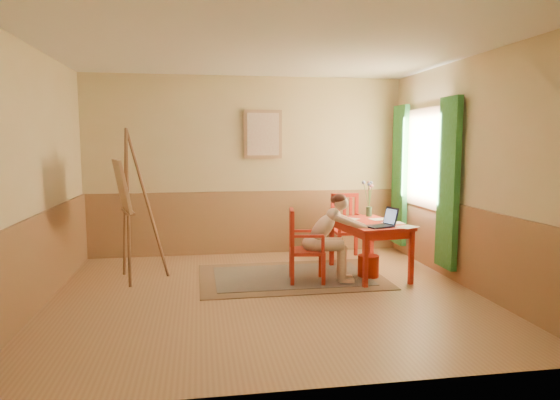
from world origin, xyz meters
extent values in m
cube|color=tan|center=(0.00, 0.00, -0.01)|extent=(5.00, 4.50, 0.02)
cube|color=white|center=(0.00, 0.00, 2.81)|extent=(5.00, 4.50, 0.02)
cube|color=#D7BD83|center=(0.00, 2.26, 1.40)|extent=(5.00, 0.02, 2.80)
cube|color=#D7BD83|center=(0.00, -2.26, 1.40)|extent=(5.00, 0.02, 2.80)
cube|color=#D7BD83|center=(-2.51, 0.00, 1.40)|extent=(0.02, 4.50, 2.80)
cube|color=#D7BD83|center=(2.51, 0.00, 1.40)|extent=(0.02, 4.50, 2.80)
cube|color=#9C734D|center=(0.00, 2.23, 0.50)|extent=(5.00, 0.04, 1.00)
cube|color=#9C734D|center=(-2.48, 0.00, 0.50)|extent=(0.04, 4.50, 1.00)
cube|color=#9C734D|center=(2.48, 0.00, 0.50)|extent=(0.04, 4.50, 1.00)
cube|color=white|center=(2.47, 1.10, 1.55)|extent=(0.02, 1.00, 1.30)
cube|color=#AA8158|center=(2.45, 1.10, 1.55)|extent=(0.03, 1.12, 1.42)
cube|color=#399351|center=(2.40, 0.32, 1.25)|extent=(0.08, 0.45, 2.20)
cube|color=#399351|center=(2.40, 1.88, 1.25)|extent=(0.08, 0.45, 2.20)
cube|color=#AA8158|center=(0.25, 2.21, 1.90)|extent=(0.60, 0.04, 0.76)
cube|color=beige|center=(0.25, 2.19, 1.90)|extent=(0.50, 0.02, 0.66)
cube|color=#8C7251|center=(0.42, 0.71, 0.01)|extent=(2.41, 1.61, 0.01)
cube|color=black|center=(0.42, 0.71, 0.01)|extent=(2.01, 1.21, 0.01)
cube|color=red|center=(1.48, 0.66, 0.70)|extent=(0.85, 1.28, 0.04)
cube|color=red|center=(1.48, 0.66, 0.63)|extent=(0.74, 1.16, 0.10)
cube|color=red|center=(1.23, 0.08, 0.34)|extent=(0.06, 0.06, 0.68)
cube|color=red|center=(1.85, 0.15, 0.34)|extent=(0.06, 0.06, 0.68)
cube|color=red|center=(1.10, 1.18, 0.34)|extent=(0.06, 0.06, 0.68)
cube|color=red|center=(1.72, 1.25, 0.34)|extent=(0.06, 0.06, 0.68)
cube|color=red|center=(0.58, 0.44, 0.40)|extent=(0.49, 0.47, 0.04)
cube|color=red|center=(0.36, 0.29, 0.19)|extent=(0.05, 0.05, 0.38)
cube|color=red|center=(0.74, 0.23, 0.19)|extent=(0.05, 0.05, 0.38)
cube|color=red|center=(0.41, 0.65, 0.19)|extent=(0.05, 0.05, 0.38)
cube|color=red|center=(0.80, 0.60, 0.19)|extent=(0.05, 0.05, 0.38)
cube|color=red|center=(0.36, 0.29, 0.68)|extent=(0.05, 0.05, 0.52)
cube|color=red|center=(0.41, 0.65, 0.68)|extent=(0.05, 0.05, 0.52)
cube|color=red|center=(0.39, 0.47, 0.91)|extent=(0.11, 0.42, 0.06)
cube|color=red|center=(0.37, 0.38, 0.67)|extent=(0.03, 0.05, 0.42)
cube|color=red|center=(0.39, 0.47, 0.67)|extent=(0.03, 0.05, 0.42)
cube|color=red|center=(0.40, 0.56, 0.67)|extent=(0.03, 0.05, 0.42)
cube|color=red|center=(0.55, 0.26, 0.63)|extent=(0.39, 0.09, 0.03)
cube|color=red|center=(0.73, 0.23, 0.53)|extent=(0.04, 0.04, 0.21)
cube|color=red|center=(0.60, 0.62, 0.63)|extent=(0.39, 0.09, 0.03)
cube|color=red|center=(0.79, 0.60, 0.53)|extent=(0.04, 0.04, 0.21)
cube|color=red|center=(1.47, 1.59, 0.42)|extent=(0.44, 0.46, 0.04)
cube|color=red|center=(1.28, 1.79, 0.20)|extent=(0.05, 0.05, 0.40)
cube|color=red|center=(1.28, 1.39, 0.20)|extent=(0.05, 0.05, 0.40)
cube|color=red|center=(1.67, 1.79, 0.20)|extent=(0.05, 0.05, 0.40)
cube|color=red|center=(1.66, 1.39, 0.20)|extent=(0.05, 0.05, 0.40)
cube|color=red|center=(1.28, 1.79, 0.72)|extent=(0.05, 0.05, 0.54)
cube|color=red|center=(1.67, 1.79, 0.72)|extent=(0.05, 0.05, 0.54)
cube|color=red|center=(1.47, 1.79, 0.96)|extent=(0.44, 0.05, 0.06)
cube|color=red|center=(1.37, 1.79, 0.70)|extent=(0.04, 0.03, 0.44)
cube|color=red|center=(1.47, 1.79, 0.70)|extent=(0.04, 0.03, 0.44)
cube|color=red|center=(1.57, 1.79, 0.70)|extent=(0.04, 0.03, 0.44)
cube|color=red|center=(1.28, 1.59, 0.66)|extent=(0.04, 0.41, 0.03)
cube|color=red|center=(1.28, 1.40, 0.55)|extent=(0.04, 0.04, 0.22)
cube|color=red|center=(1.66, 1.59, 0.66)|extent=(0.04, 0.41, 0.03)
cube|color=red|center=(1.66, 1.40, 0.55)|extent=(0.04, 0.04, 0.22)
ellipsoid|color=#D5B393|center=(0.64, 0.43, 0.50)|extent=(0.30, 0.35, 0.20)
cylinder|color=#D5B393|center=(0.82, 0.33, 0.49)|extent=(0.41, 0.20, 0.14)
cylinder|color=#D5B393|center=(0.84, 0.48, 0.49)|extent=(0.41, 0.20, 0.14)
cylinder|color=#D5B393|center=(1.00, 0.30, 0.26)|extent=(0.12, 0.12, 0.45)
cylinder|color=#D5B393|center=(1.03, 0.46, 0.26)|extent=(0.12, 0.12, 0.45)
cube|color=#D5B393|center=(1.06, 0.29, 0.03)|extent=(0.20, 0.11, 0.07)
cube|color=#D5B393|center=(1.08, 0.45, 0.03)|extent=(0.20, 0.11, 0.07)
ellipsoid|color=#D5B393|center=(0.77, 0.41, 0.70)|extent=(0.47, 0.32, 0.47)
ellipsoid|color=#D5B393|center=(0.91, 0.39, 0.87)|extent=(0.22, 0.29, 0.16)
sphere|color=#D5B393|center=(1.00, 0.38, 1.02)|extent=(0.20, 0.20, 0.18)
ellipsoid|color=#4F251A|center=(0.98, 0.38, 1.07)|extent=(0.19, 0.20, 0.13)
sphere|color=#4F251A|center=(0.91, 0.39, 1.06)|extent=(0.11, 0.11, 0.09)
cylinder|color=#D5B393|center=(0.97, 0.25, 0.82)|extent=(0.21, 0.13, 0.13)
cylinder|color=#D5B393|center=(1.17, 0.24, 0.75)|extent=(0.27, 0.09, 0.15)
sphere|color=#D5B393|center=(1.05, 0.23, 0.79)|extent=(0.09, 0.09, 0.08)
sphere|color=#D5B393|center=(1.29, 0.25, 0.70)|extent=(0.07, 0.07, 0.07)
cylinder|color=#D5B393|center=(1.01, 0.51, 0.82)|extent=(0.20, 0.09, 0.13)
cylinder|color=#D5B393|center=(1.21, 0.46, 0.75)|extent=(0.27, 0.16, 0.15)
sphere|color=#D5B393|center=(1.09, 0.51, 0.79)|extent=(0.09, 0.09, 0.08)
sphere|color=#D5B393|center=(1.32, 0.42, 0.70)|extent=(0.07, 0.07, 0.07)
cube|color=#1E2338|center=(1.46, 0.26, 0.73)|extent=(0.38, 0.32, 0.02)
cube|color=#2D3342|center=(1.46, 0.26, 0.73)|extent=(0.33, 0.26, 0.00)
cube|color=#1E2338|center=(1.64, 0.32, 0.85)|extent=(0.14, 0.24, 0.22)
cube|color=#99BFF2|center=(1.63, 0.32, 0.84)|extent=(0.11, 0.20, 0.18)
cube|color=white|center=(1.81, 0.19, 0.72)|extent=(0.32, 0.30, 0.00)
cube|color=white|center=(1.69, 0.85, 0.72)|extent=(0.29, 0.23, 0.00)
cube|color=white|center=(1.27, 0.91, 0.72)|extent=(0.33, 0.31, 0.00)
cube|color=white|center=(1.75, 0.52, 0.72)|extent=(0.28, 0.20, 0.00)
cylinder|color=#3F724C|center=(1.64, 1.14, 0.79)|extent=(0.09, 0.09, 0.14)
cylinder|color=#3F7233|center=(1.61, 1.19, 1.02)|extent=(0.06, 0.11, 0.36)
sphere|color=#728CD8|center=(1.58, 1.24, 1.20)|extent=(0.06, 0.06, 0.05)
cylinder|color=#3F7233|center=(1.62, 1.10, 1.03)|extent=(0.05, 0.08, 0.38)
sphere|color=pink|center=(1.60, 1.07, 1.22)|extent=(0.04, 0.04, 0.04)
cylinder|color=#3F7233|center=(1.64, 1.16, 0.98)|extent=(0.02, 0.04, 0.28)
sphere|color=pink|center=(1.65, 1.17, 1.12)|extent=(0.05, 0.05, 0.04)
cylinder|color=#3F7233|center=(1.61, 1.09, 1.01)|extent=(0.05, 0.11, 0.35)
sphere|color=#728CD8|center=(1.59, 1.04, 1.19)|extent=(0.05, 0.05, 0.05)
cylinder|color=#3F7233|center=(1.67, 1.18, 0.99)|extent=(0.07, 0.08, 0.31)
sphere|color=pink|center=(1.70, 1.21, 1.15)|extent=(0.05, 0.05, 0.05)
cylinder|color=#3F7233|center=(1.65, 1.16, 1.00)|extent=(0.04, 0.05, 0.32)
sphere|color=pink|center=(1.67, 1.18, 1.16)|extent=(0.04, 0.04, 0.04)
cylinder|color=#3F7233|center=(1.66, 1.18, 1.02)|extent=(0.06, 0.09, 0.36)
sphere|color=#728CD8|center=(1.69, 1.23, 1.20)|extent=(0.05, 0.05, 0.04)
cylinder|color=#A71E0B|center=(1.43, 0.53, 0.15)|extent=(0.31, 0.31, 0.30)
cylinder|color=brown|center=(-1.63, 0.75, 0.98)|extent=(0.07, 0.36, 1.96)
cylinder|color=brown|center=(-1.71, 1.05, 0.98)|extent=(0.18, 0.34, 1.96)
cylinder|color=brown|center=(-1.41, 0.97, 0.98)|extent=(0.50, 0.16, 1.96)
cylinder|color=brown|center=(-1.70, 0.89, 0.90)|extent=(0.17, 0.54, 0.03)
cube|color=brown|center=(-1.63, 0.91, 0.90)|extent=(0.21, 0.59, 0.03)
cube|color=#AA8158|center=(-1.72, 0.89, 1.24)|extent=(0.36, 0.87, 0.65)
cube|color=beige|center=(-1.70, 0.89, 1.24)|extent=(0.30, 0.78, 0.56)
camera|label=1|loc=(-0.75, -5.56, 1.77)|focal=31.70mm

